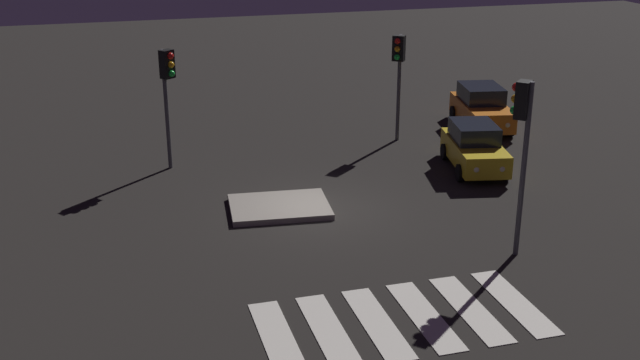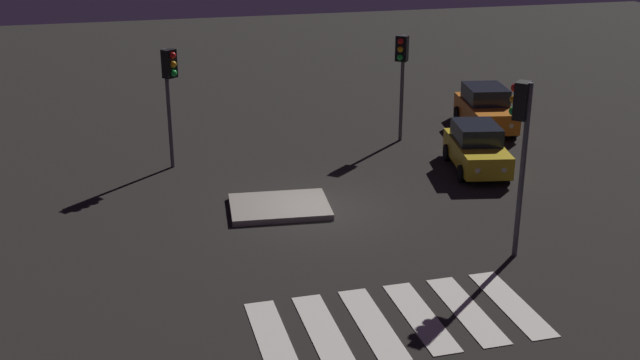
% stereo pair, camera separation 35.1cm
% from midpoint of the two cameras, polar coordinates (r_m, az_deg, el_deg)
% --- Properties ---
extents(ground_plane, '(80.00, 80.00, 0.00)m').
position_cam_midpoint_polar(ground_plane, '(23.62, -0.43, -2.28)').
color(ground_plane, black).
extents(traffic_island, '(3.21, 2.53, 0.18)m').
position_cam_midpoint_polar(traffic_island, '(23.71, -3.43, -1.99)').
color(traffic_island, gray).
rests_on(traffic_island, ground).
extents(car_orange, '(2.42, 4.17, 1.73)m').
position_cam_midpoint_polar(car_orange, '(32.47, 11.50, 5.24)').
color(car_orange, orange).
rests_on(car_orange, ground).
extents(car_yellow, '(2.28, 3.89, 1.61)m').
position_cam_midpoint_polar(car_yellow, '(27.45, 10.95, 2.38)').
color(car_yellow, gold).
rests_on(car_yellow, ground).
extents(traffic_light_north, '(0.54, 0.53, 4.13)m').
position_cam_midpoint_polar(traffic_light_north, '(29.64, 5.47, 8.67)').
color(traffic_light_north, '#47474C').
rests_on(traffic_light_north, ground).
extents(traffic_light_east, '(0.54, 0.54, 4.72)m').
position_cam_midpoint_polar(traffic_light_east, '(20.25, 14.19, 3.90)').
color(traffic_light_east, '#47474C').
rests_on(traffic_light_east, ground).
extents(traffic_light_west, '(0.54, 0.53, 4.20)m').
position_cam_midpoint_polar(traffic_light_west, '(26.86, -11.55, 7.26)').
color(traffic_light_west, '#47474C').
rests_on(traffic_light_west, ground).
extents(crosswalk_near, '(6.45, 3.20, 0.02)m').
position_cam_midpoint_polar(crosswalk_near, '(17.92, 5.42, -10.19)').
color(crosswalk_near, silver).
rests_on(crosswalk_near, ground).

